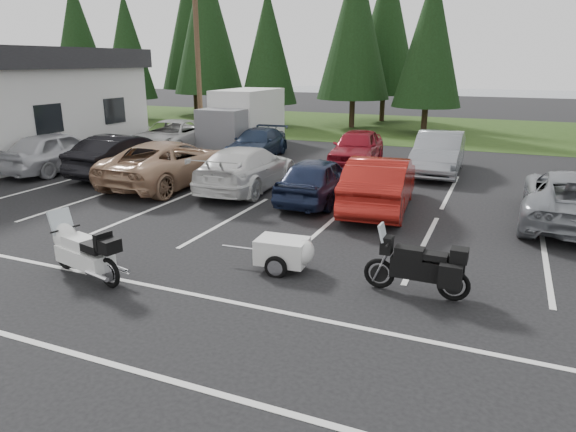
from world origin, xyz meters
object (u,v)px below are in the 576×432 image
(car_near_4, at_px, (318,179))
(car_far_0, at_px, (172,137))
(car_near_5, at_px, (380,183))
(car_near_3, at_px, (247,168))
(car_near_6, at_px, (572,198))
(cargo_trailer, at_px, (282,254))
(utility_pole, at_px, (198,53))
(car_near_2, at_px, (171,163))
(touring_motorcycle, at_px, (84,247))
(car_far_1, at_px, (257,144))
(car_far_3, at_px, (439,153))
(car_near_1, at_px, (125,155))
(car_near_0, at_px, (58,151))
(box_truck, at_px, (239,119))
(car_far_2, at_px, (357,148))
(adventure_motorcycle, at_px, (417,261))

(car_near_4, xyz_separation_m, car_far_0, (-9.67, 5.82, 0.06))
(car_near_5, bearing_deg, car_near_3, -13.87)
(car_near_6, height_order, cargo_trailer, car_near_6)
(utility_pole, bearing_deg, car_near_2, -65.00)
(touring_motorcycle, xyz_separation_m, cargo_trailer, (3.56, 1.97, -0.32))
(car_far_1, distance_m, touring_motorcycle, 14.09)
(utility_pole, bearing_deg, car_far_3, -9.69)
(car_near_1, height_order, car_far_0, car_near_1)
(utility_pole, distance_m, car_near_0, 8.87)
(utility_pole, xyz_separation_m, car_far_0, (-0.27, -2.24, -3.92))
(car_near_4, bearing_deg, cargo_trailer, 101.55)
(box_truck, distance_m, car_near_2, 8.61)
(car_far_0, bearing_deg, car_near_4, -36.67)
(car_near_2, distance_m, car_near_3, 2.92)
(car_far_0, height_order, car_far_1, car_far_0)
(utility_pole, bearing_deg, cargo_trailer, -52.18)
(utility_pole, bearing_deg, box_truck, 14.04)
(car_far_0, relative_size, car_far_1, 1.23)
(car_near_0, relative_size, cargo_trailer, 3.12)
(utility_pole, xyz_separation_m, car_near_5, (11.44, -8.22, -3.89))
(car_far_0, distance_m, car_far_1, 4.48)
(car_near_1, distance_m, car_far_1, 6.23)
(car_near_5, xyz_separation_m, car_far_2, (-2.52, 6.42, -0.04))
(car_near_5, xyz_separation_m, car_far_0, (-11.71, 5.98, -0.03))
(car_near_2, bearing_deg, car_near_1, -12.06)
(car_near_3, bearing_deg, car_near_2, 5.66)
(box_truck, distance_m, car_near_3, 9.24)
(touring_motorcycle, bearing_deg, car_near_4, 86.51)
(utility_pole, height_order, cargo_trailer, utility_pole)
(box_truck, bearing_deg, car_far_0, -129.68)
(car_near_3, distance_m, car_near_4, 2.87)
(utility_pole, bearing_deg, adventure_motorcycle, -45.71)
(car_far_3, distance_m, adventure_motorcycle, 11.75)
(car_near_2, relative_size, car_far_0, 1.02)
(car_far_3, relative_size, touring_motorcycle, 2.01)
(car_near_4, bearing_deg, utility_pole, -41.48)
(car_near_4, relative_size, cargo_trailer, 2.72)
(car_near_6, bearing_deg, cargo_trailer, 48.46)
(car_far_0, bearing_deg, car_near_0, -112.08)
(utility_pole, distance_m, car_far_3, 13.13)
(car_near_5, xyz_separation_m, car_far_1, (-7.25, 6.34, -0.15))
(car_near_4, height_order, cargo_trailer, car_near_4)
(car_far_0, relative_size, car_far_3, 1.14)
(car_near_1, height_order, car_near_6, car_near_1)
(car_near_3, height_order, cargo_trailer, car_near_3)
(car_near_0, xyz_separation_m, car_near_5, (13.34, -0.47, -0.02))
(car_near_4, height_order, car_near_5, car_near_5)
(car_near_6, bearing_deg, car_near_2, 4.24)
(car_near_4, bearing_deg, touring_motorcycle, 72.16)
(car_near_6, bearing_deg, car_far_3, -49.44)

